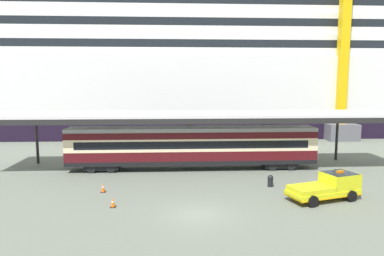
% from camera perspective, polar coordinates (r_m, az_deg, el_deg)
% --- Properties ---
extents(ground_plane, '(400.00, 400.00, 0.00)m').
position_cam_1_polar(ground_plane, '(23.65, 0.96, -13.56)').
color(ground_plane, '#626A5C').
extents(cruise_ship, '(147.89, 26.87, 33.77)m').
position_cam_1_polar(cruise_ship, '(67.47, 12.20, 9.78)').
color(cruise_ship, black).
rests_on(cruise_ship, ground).
extents(platform_canopy, '(39.82, 6.43, 5.45)m').
position_cam_1_polar(platform_canopy, '(34.88, -0.03, 2.03)').
color(platform_canopy, silver).
rests_on(platform_canopy, ground).
extents(train_carriage, '(23.79, 2.81, 4.11)m').
position_cam_1_polar(train_carriage, '(34.86, 0.01, -2.81)').
color(train_carriage, black).
rests_on(train_carriage, ground).
extents(service_truck, '(5.56, 3.46, 2.02)m').
position_cam_1_polar(service_truck, '(28.04, 20.91, -8.56)').
color(service_truck, yellow).
rests_on(service_truck, ground).
extents(traffic_cone_near, '(0.36, 0.36, 0.72)m').
position_cam_1_polar(traffic_cone_near, '(28.82, -13.92, -9.18)').
color(traffic_cone_near, black).
rests_on(traffic_cone_near, ground).
extents(traffic_cone_mid, '(0.36, 0.36, 0.68)m').
position_cam_1_polar(traffic_cone_mid, '(25.38, -12.44, -11.45)').
color(traffic_cone_mid, black).
rests_on(traffic_cone_mid, ground).
extents(quay_bollard, '(0.48, 0.48, 0.96)m').
position_cam_1_polar(quay_bollard, '(30.07, 12.32, -8.12)').
color(quay_bollard, black).
rests_on(quay_bollard, ground).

